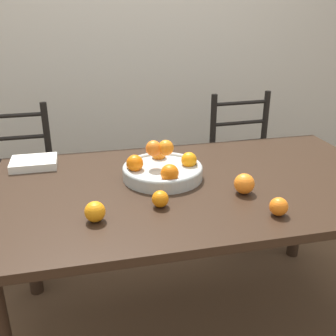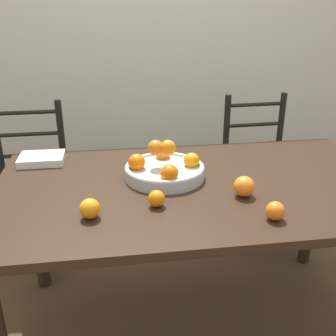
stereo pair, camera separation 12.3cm
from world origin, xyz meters
The scene contains 11 objects.
ground_plane centered at (0.00, 0.00, 0.00)m, with size 12.00×12.00×0.00m, color brown.
wall_back centered at (0.00, 1.52, 1.30)m, with size 8.00×0.06×2.60m.
dining_table centered at (0.00, 0.00, 0.67)m, with size 1.71×0.96×0.76m.
fruit_bowl centered at (-0.13, 0.08, 0.80)m, with size 0.35×0.35×0.17m.
orange_loose_0 centered at (-0.44, -0.23, 0.80)m, with size 0.07×0.07×0.07m.
orange_loose_1 centered at (0.20, -0.34, 0.79)m, with size 0.07×0.07×0.07m.
orange_loose_2 centered at (-0.20, -0.18, 0.79)m, with size 0.06×0.06×0.06m.
orange_loose_3 centered at (0.15, -0.14, 0.80)m, with size 0.08×0.08×0.08m.
chair_left centered at (-0.85, 0.78, 0.45)m, with size 0.43×0.41×0.93m.
chair_right centered at (0.59, 0.78, 0.45)m, with size 0.44×0.42×0.93m.
book_stack centered at (-0.69, 0.34, 0.78)m, with size 0.21×0.16×0.04m.
Camera 2 is at (-0.34, -1.48, 1.46)m, focal length 42.00 mm.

